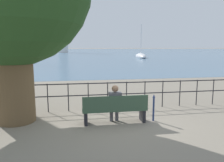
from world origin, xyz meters
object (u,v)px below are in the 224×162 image
seated_person_left (115,102)px  harbor_lighthouse (62,25)px  park_bench (115,109)px  sailboat_2 (21,60)px  sailboat_4 (141,56)px  closed_umbrella (154,106)px

seated_person_left → harbor_lighthouse: size_ratio=0.05×
park_bench → seated_person_left: (0.01, 0.08, 0.22)m
park_bench → sailboat_2: (-9.57, 29.47, -0.07)m
park_bench → sailboat_4: (13.24, 40.79, -0.13)m
sailboat_4 → closed_umbrella: bearing=-98.6°
seated_person_left → closed_umbrella: seated_person_left is taller
park_bench → sailboat_2: bearing=108.0°
park_bench → seated_person_left: size_ratio=1.68×
sailboat_2 → harbor_lighthouse: 59.79m
sailboat_4 → park_bench: bearing=-100.2°
harbor_lighthouse → seated_person_left: bearing=-86.0°
seated_person_left → sailboat_2: size_ratio=0.12×
sailboat_2 → harbor_lighthouse: bearing=75.7°
closed_umbrella → sailboat_2: (-10.83, 29.45, -0.11)m
seated_person_left → sailboat_4: 42.80m
sailboat_2 → harbor_lighthouse: harbor_lighthouse is taller
park_bench → sailboat_4: 42.88m
harbor_lighthouse → closed_umbrella: bearing=-85.2°
closed_umbrella → harbor_lighthouse: harbor_lighthouse is taller
sailboat_2 → seated_person_left: bearing=-82.9°
park_bench → seated_person_left: seated_person_left is taller
park_bench → closed_umbrella: park_bench is taller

